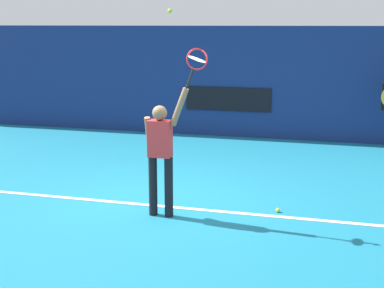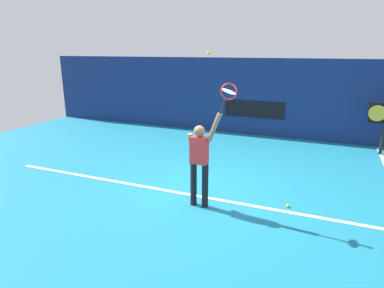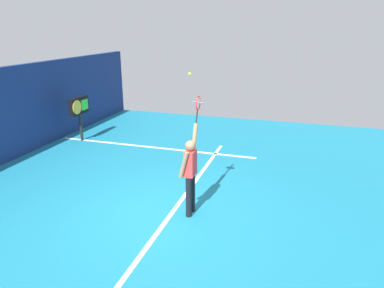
% 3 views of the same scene
% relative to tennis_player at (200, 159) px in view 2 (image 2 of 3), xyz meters
% --- Properties ---
extents(ground_plane, '(18.00, 18.00, 0.00)m').
position_rel_tennis_player_xyz_m(ground_plane, '(-0.28, 0.57, -1.01)').
color(ground_plane, teal).
extents(back_wall, '(18.00, 0.20, 2.80)m').
position_rel_tennis_player_xyz_m(back_wall, '(-0.28, 6.32, 0.39)').
color(back_wall, navy).
rests_on(back_wall, ground_plane).
extents(sponsor_banner_center, '(2.20, 0.03, 0.60)m').
position_rel_tennis_player_xyz_m(sponsor_banner_center, '(-0.28, 6.20, -0.04)').
color(sponsor_banner_center, black).
extents(court_baseline, '(10.00, 0.10, 0.01)m').
position_rel_tennis_player_xyz_m(court_baseline, '(-0.28, 0.39, -1.00)').
color(court_baseline, white).
rests_on(court_baseline, ground_plane).
extents(tennis_player, '(0.69, 0.31, 1.97)m').
position_rel_tennis_player_xyz_m(tennis_player, '(0.00, 0.00, 0.00)').
color(tennis_player, black).
rests_on(tennis_player, ground_plane).
extents(tennis_racket, '(0.41, 0.27, 0.62)m').
position_rel_tennis_player_xyz_m(tennis_racket, '(0.54, -0.00, 1.33)').
color(tennis_racket, black).
extents(tennis_ball, '(0.07, 0.07, 0.07)m').
position_rel_tennis_player_xyz_m(tennis_ball, '(0.15, 0.05, 2.02)').
color(tennis_ball, '#CCE033').
extents(spare_ball, '(0.07, 0.07, 0.07)m').
position_rel_tennis_player_xyz_m(spare_ball, '(1.70, 0.62, -0.98)').
color(spare_ball, '#CCE033').
rests_on(spare_ball, ground_plane).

